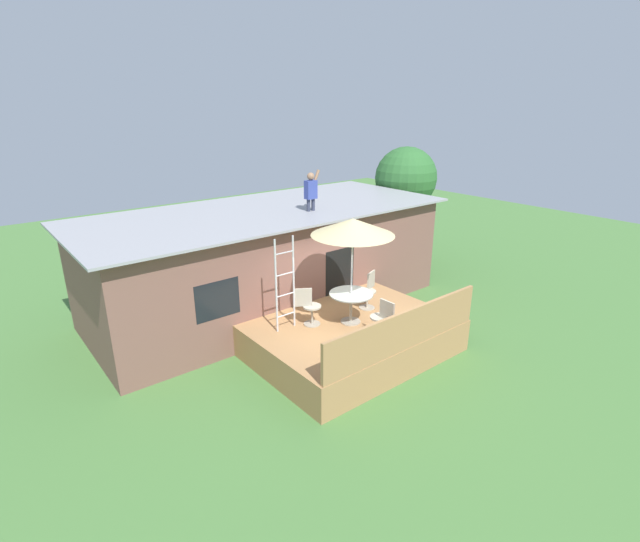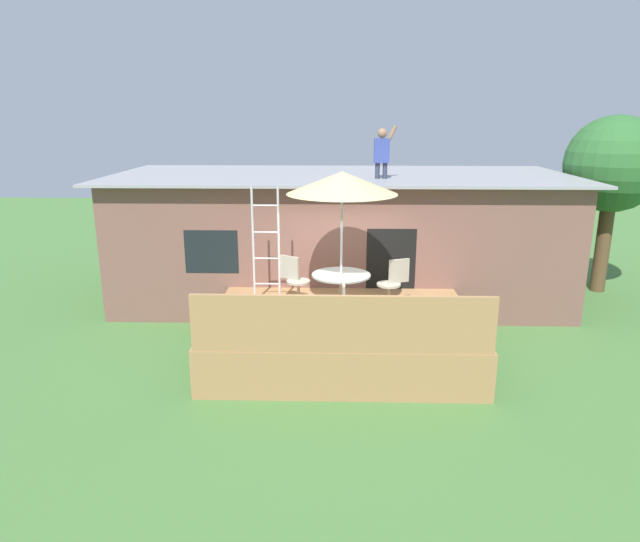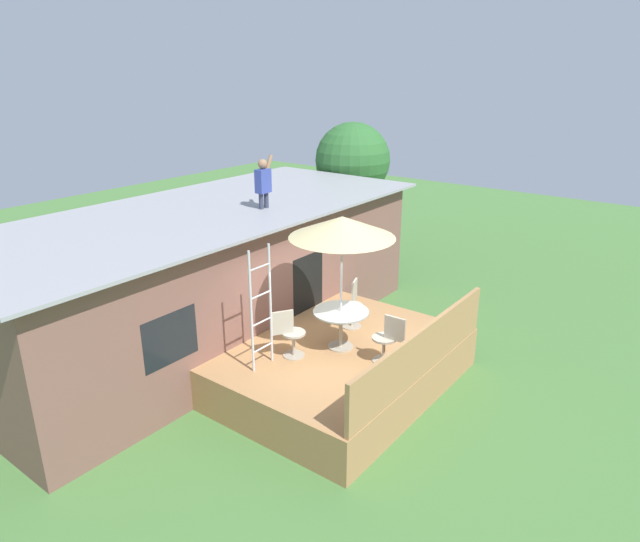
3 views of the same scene
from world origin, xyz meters
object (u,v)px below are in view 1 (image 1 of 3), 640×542
object	(u,v)px
patio_table	(351,299)
patio_chair_near	(382,318)
patio_umbrella	(353,227)
patio_chair_right	(369,290)
patio_chair_left	(309,307)
person_figure	(311,189)
step_ladder	(285,284)
backyard_tree	(406,179)

from	to	relation	value
patio_table	patio_chair_near	world-z (taller)	patio_chair_near
patio_umbrella	patio_chair_right	size ratio (longest dim) A/B	2.76
patio_chair_left	patio_chair_right	bearing A→B (deg)	26.74
patio_chair_right	patio_chair_near	world-z (taller)	same
person_figure	patio_chair_left	bearing A→B (deg)	-129.07
patio_umbrella	step_ladder	world-z (taller)	patio_umbrella
patio_chair_right	patio_chair_near	xyz separation A→B (m)	(-0.92, -1.37, 0.00)
patio_table	patio_chair_left	xyz separation A→B (m)	(-0.85, 0.53, -0.13)
patio_table	patio_chair_right	size ratio (longest dim) A/B	1.13
patio_umbrella	patio_chair_right	distance (m)	2.15
patio_chair_left	patio_chair_right	world-z (taller)	same
person_figure	patio_chair_near	world-z (taller)	person_figure
step_ladder	patio_chair_left	bearing A→B (deg)	-16.31
patio_chair_right	backyard_tree	distance (m)	6.94
step_ladder	patio_chair_right	bearing A→B (deg)	-7.69
patio_chair_near	backyard_tree	world-z (taller)	backyard_tree
patio_table	patio_chair_near	size ratio (longest dim) A/B	1.13
person_figure	backyard_tree	size ratio (longest dim) A/B	0.26
patio_chair_near	backyard_tree	bearing A→B (deg)	-52.73
patio_table	patio_umbrella	xyz separation A→B (m)	(-0.00, -0.00, 1.76)
patio_umbrella	backyard_tree	bearing A→B (deg)	32.75
patio_table	step_ladder	size ratio (longest dim) A/B	0.47
patio_table	patio_chair_left	distance (m)	1.01
step_ladder	patio_chair_right	xyz separation A→B (m)	(2.35, -0.32, -0.64)
backyard_tree	patio_umbrella	bearing A→B (deg)	-147.25
patio_table	step_ladder	xyz separation A→B (m)	(-1.40, 0.69, 0.51)
patio_chair_near	step_ladder	bearing A→B (deg)	38.81
step_ladder	patio_chair_right	size ratio (longest dim) A/B	2.39
patio_table	patio_chair_left	size ratio (longest dim) A/B	1.13
backyard_tree	step_ladder	bearing A→B (deg)	-156.20
patio_umbrella	patio_chair_right	xyz separation A→B (m)	(0.94, 0.37, -1.89)
patio_table	backyard_tree	world-z (taller)	backyard_tree
patio_table	patio_chair_right	world-z (taller)	patio_chair_right
patio_umbrella	person_figure	size ratio (longest dim) A/B	2.29
patio_chair_left	backyard_tree	size ratio (longest dim) A/B	0.22
step_ladder	patio_umbrella	bearing A→B (deg)	-26.12
patio_table	person_figure	bearing A→B (deg)	71.82
step_ladder	person_figure	size ratio (longest dim) A/B	1.98
patio_chair_right	patio_chair_near	bearing A→B (deg)	34.70
patio_table	patio_chair_near	distance (m)	1.01
patio_chair_right	backyard_tree	world-z (taller)	backyard_tree
backyard_tree	patio_table	bearing A→B (deg)	-147.25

